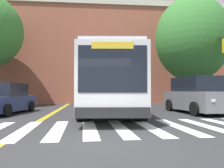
% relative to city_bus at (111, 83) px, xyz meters
% --- Properties ---
extents(ground_plane, '(120.00, 120.00, 0.00)m').
position_rel_city_bus_xyz_m(ground_plane, '(-1.09, -7.69, -1.78)').
color(ground_plane, '#303033').
extents(crosswalk, '(13.65, 4.40, 0.01)m').
position_rel_city_bus_xyz_m(crosswalk, '(-1.25, -5.38, -1.78)').
color(crosswalk, white).
rests_on(crosswalk, ground).
extents(lane_line_yellow_inner, '(0.12, 36.00, 0.01)m').
position_rel_city_bus_xyz_m(lane_line_yellow_inner, '(-3.52, 8.62, -1.78)').
color(lane_line_yellow_inner, gold).
rests_on(lane_line_yellow_inner, ground).
extents(lane_line_yellow_outer, '(0.12, 36.00, 0.01)m').
position_rel_city_bus_xyz_m(lane_line_yellow_outer, '(-3.36, 8.62, -1.78)').
color(lane_line_yellow_outer, gold).
rests_on(lane_line_yellow_outer, ground).
extents(city_bus, '(3.63, 11.94, 3.23)m').
position_rel_city_bus_xyz_m(city_bus, '(0.00, 0.00, 0.00)').
color(city_bus, white).
rests_on(city_bus, ground).
extents(car_navy_near_lane, '(2.58, 4.93, 1.77)m').
position_rel_city_bus_xyz_m(car_navy_near_lane, '(-6.15, 0.04, -0.98)').
color(car_navy_near_lane, navy).
rests_on(car_navy_near_lane, ground).
extents(car_grey_far_lane, '(2.62, 4.94, 2.14)m').
position_rel_city_bus_xyz_m(car_grey_far_lane, '(5.05, -0.61, -0.76)').
color(car_grey_far_lane, slate).
rests_on(car_grey_far_lane, ground).
extents(car_silver_behind_bus, '(2.13, 4.31, 1.90)m').
position_rel_city_bus_xyz_m(car_silver_behind_bus, '(-0.84, 9.17, -0.92)').
color(car_silver_behind_bus, '#B7BABF').
rests_on(car_silver_behind_bus, ground).
extents(traffic_light_near_corner, '(0.54, 3.60, 5.47)m').
position_rel_city_bus_xyz_m(traffic_light_near_corner, '(7.76, 2.80, 1.88)').
color(traffic_light_near_corner, '#28282D').
rests_on(traffic_light_near_corner, ground).
extents(street_tree_curbside_large, '(8.85, 8.92, 9.21)m').
position_rel_city_bus_xyz_m(street_tree_curbside_large, '(7.24, 4.42, 3.86)').
color(street_tree_curbside_large, '#4C3D2D').
rests_on(street_tree_curbside_large, ground).
extents(building_facade, '(37.56, 7.87, 10.88)m').
position_rel_city_bus_xyz_m(building_facade, '(-0.90, 12.83, 3.66)').
color(building_facade, '#9E5642').
rests_on(building_facade, ground).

